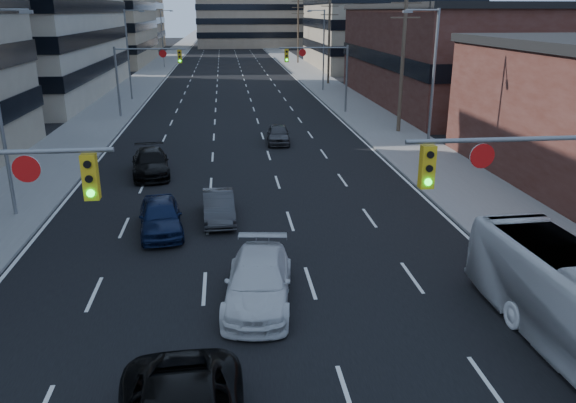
% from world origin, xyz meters
% --- Properties ---
extents(road_surface, '(18.00, 300.00, 0.02)m').
position_xyz_m(road_surface, '(0.00, 130.00, 0.01)').
color(road_surface, black).
rests_on(road_surface, ground).
extents(sidewalk_left, '(5.00, 300.00, 0.15)m').
position_xyz_m(sidewalk_left, '(-11.50, 130.00, 0.07)').
color(sidewalk_left, slate).
rests_on(sidewalk_left, ground).
extents(sidewalk_right, '(5.00, 300.00, 0.15)m').
position_xyz_m(sidewalk_right, '(11.50, 130.00, 0.07)').
color(sidewalk_right, slate).
rests_on(sidewalk_right, ground).
extents(office_left_far, '(20.00, 30.00, 16.00)m').
position_xyz_m(office_left_far, '(-24.00, 100.00, 8.00)').
color(office_left_far, gray).
rests_on(office_left_far, ground).
extents(storefront_right_mid, '(20.00, 30.00, 9.00)m').
position_xyz_m(storefront_right_mid, '(24.00, 50.00, 4.50)').
color(storefront_right_mid, '#472119').
rests_on(storefront_right_mid, ground).
extents(office_right_far, '(22.00, 28.00, 14.00)m').
position_xyz_m(office_right_far, '(25.00, 88.00, 7.00)').
color(office_right_far, gray).
rests_on(office_right_far, ground).
extents(bg_block_left, '(24.00, 24.00, 20.00)m').
position_xyz_m(bg_block_left, '(-28.00, 140.00, 10.00)').
color(bg_block_left, '#ADA089').
rests_on(bg_block_left, ground).
extents(bg_block_right, '(22.00, 22.00, 12.00)m').
position_xyz_m(bg_block_right, '(32.00, 130.00, 6.00)').
color(bg_block_right, gray).
rests_on(bg_block_right, ground).
extents(signal_near_right, '(6.59, 0.33, 6.00)m').
position_xyz_m(signal_near_right, '(7.45, 8.00, 4.33)').
color(signal_near_right, slate).
rests_on(signal_near_right, ground).
extents(signal_far_left, '(6.09, 0.33, 6.00)m').
position_xyz_m(signal_far_left, '(-7.68, 45.00, 4.30)').
color(signal_far_left, slate).
rests_on(signal_far_left, ground).
extents(signal_far_right, '(6.09, 0.33, 6.00)m').
position_xyz_m(signal_far_right, '(7.68, 45.00, 4.30)').
color(signal_far_right, slate).
rests_on(signal_far_right, ground).
extents(utility_pole_block, '(2.20, 0.28, 11.00)m').
position_xyz_m(utility_pole_block, '(12.20, 36.00, 5.78)').
color(utility_pole_block, '#4C3D2D').
rests_on(utility_pole_block, ground).
extents(utility_pole_midblock, '(2.20, 0.28, 11.00)m').
position_xyz_m(utility_pole_midblock, '(12.20, 66.00, 5.78)').
color(utility_pole_midblock, '#4C3D2D').
rests_on(utility_pole_midblock, ground).
extents(utility_pole_distant, '(2.20, 0.28, 11.00)m').
position_xyz_m(utility_pole_distant, '(12.20, 96.00, 5.78)').
color(utility_pole_distant, '#4C3D2D').
rests_on(utility_pole_distant, ground).
extents(streetlight_left_near, '(2.03, 0.22, 9.00)m').
position_xyz_m(streetlight_left_near, '(-10.34, 20.00, 5.05)').
color(streetlight_left_near, slate).
rests_on(streetlight_left_near, ground).
extents(streetlight_left_mid, '(2.03, 0.22, 9.00)m').
position_xyz_m(streetlight_left_mid, '(-10.34, 55.00, 5.05)').
color(streetlight_left_mid, slate).
rests_on(streetlight_left_mid, ground).
extents(streetlight_left_far, '(2.03, 0.22, 9.00)m').
position_xyz_m(streetlight_left_far, '(-10.34, 90.00, 5.05)').
color(streetlight_left_far, slate).
rests_on(streetlight_left_far, ground).
extents(streetlight_right_near, '(2.03, 0.22, 9.00)m').
position_xyz_m(streetlight_right_near, '(10.34, 25.00, 5.05)').
color(streetlight_right_near, slate).
rests_on(streetlight_right_near, ground).
extents(streetlight_right_far, '(2.03, 0.22, 9.00)m').
position_xyz_m(streetlight_right_far, '(10.34, 60.00, 5.05)').
color(streetlight_right_far, slate).
rests_on(streetlight_right_far, ground).
extents(white_van, '(2.66, 5.24, 1.46)m').
position_xyz_m(white_van, '(-0.03, 10.89, 0.73)').
color(white_van, silver).
rests_on(white_van, ground).
extents(sedan_blue, '(2.28, 4.46, 1.45)m').
position_xyz_m(sedan_blue, '(-3.74, 17.32, 0.73)').
color(sedan_blue, '#0D1836').
rests_on(sedan_blue, ground).
extents(sedan_grey_center, '(1.51, 3.91, 1.27)m').
position_xyz_m(sedan_grey_center, '(-1.33, 18.55, 0.64)').
color(sedan_grey_center, '#2F2F31').
rests_on(sedan_grey_center, ground).
extents(sedan_black_far, '(2.65, 5.12, 1.42)m').
position_xyz_m(sedan_black_far, '(-5.20, 26.29, 0.71)').
color(sedan_black_far, black).
rests_on(sedan_black_far, ground).
extents(sedan_grey_right, '(1.78, 3.94, 1.31)m').
position_xyz_m(sedan_grey_right, '(2.76, 33.55, 0.66)').
color(sedan_grey_right, '#37373A').
rests_on(sedan_grey_right, ground).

